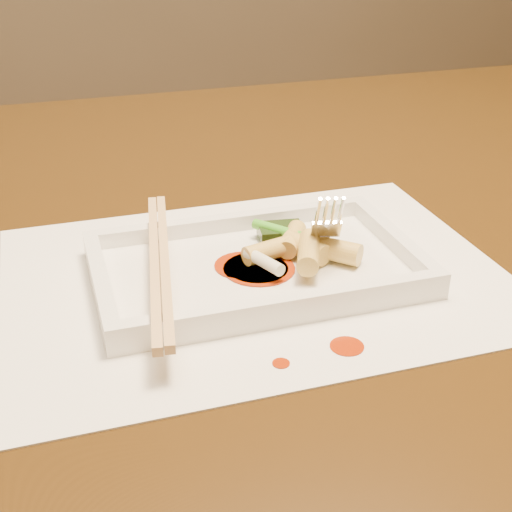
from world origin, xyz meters
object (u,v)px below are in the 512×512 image
object	(u,v)px
plate_base	(256,271)
table	(271,288)
placemat	(256,276)
fork	(332,164)
chopstick_a	(154,262)

from	to	relation	value
plate_base	table	bearing A→B (deg)	66.79
table	placemat	distance (m)	0.19
plate_base	fork	world-z (taller)	fork
plate_base	chopstick_a	bearing A→B (deg)	180.00
table	plate_base	xyz separation A→B (m)	(-0.06, -0.14, 0.11)
placemat	chopstick_a	world-z (taller)	chopstick_a
table	placemat	world-z (taller)	placemat
chopstick_a	fork	distance (m)	0.16
table	plate_base	world-z (taller)	plate_base
placemat	chopstick_a	bearing A→B (deg)	180.00
table	plate_base	size ratio (longest dim) A/B	5.38
table	placemat	size ratio (longest dim) A/B	3.50
plate_base	chopstick_a	size ratio (longest dim) A/B	1.08
plate_base	chopstick_a	world-z (taller)	chopstick_a
chopstick_a	table	bearing A→B (deg)	45.04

